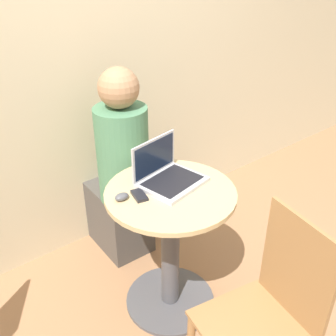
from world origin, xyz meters
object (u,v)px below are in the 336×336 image
Objects in this scene: cell_phone at (139,195)px; chair_empty at (267,318)px; laptop at (167,175)px; person_seated at (121,179)px.

chair_empty is at bearing -79.26° from cell_phone.
person_seated is at bearing 88.50° from laptop.
cell_phone is 0.60m from person_seated.
person_seated reaches higher than chair_empty.
cell_phone is 0.09× the size of person_seated.
chair_empty is 0.74× the size of person_seated.
laptop is 0.55m from person_seated.
laptop reaches higher than cell_phone.
chair_empty is (-0.06, -0.73, -0.32)m from laptop.
person_seated reaches higher than cell_phone.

